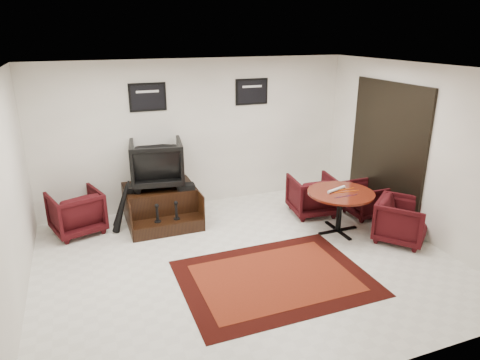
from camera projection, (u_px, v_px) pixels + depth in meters
name	position (u px, v px, depth m)	size (l,w,h in m)	color
ground	(246.00, 261.00, 6.41)	(6.00, 6.00, 0.00)	white
room_shell	(270.00, 141.00, 6.06)	(6.02, 5.02, 2.81)	white
area_rug	(275.00, 278.00, 5.96)	(2.58, 1.93, 0.01)	black
shine_podium	(161.00, 205.00, 7.70)	(1.23, 1.26, 0.63)	black
shine_chair	(157.00, 161.00, 7.55)	(0.89, 0.84, 0.92)	black
shoes_pair	(134.00, 189.00, 7.39)	(0.29, 0.33, 0.10)	black
polish_kit	(186.00, 187.00, 7.50)	(0.28, 0.19, 0.10)	black
umbrella_black	(122.00, 206.00, 7.20)	(0.35, 0.13, 0.94)	black
umbrella_hooked	(121.00, 204.00, 7.44)	(0.30, 0.11, 0.81)	black
armchair_side	(76.00, 210.00, 7.20)	(0.79, 0.74, 0.81)	black
meeting_table	(341.00, 197.00, 7.15)	(1.11, 1.11, 0.72)	#451009
table_chair_back	(312.00, 193.00, 7.96)	(0.78, 0.73, 0.81)	black
table_chair_window	(367.00, 198.00, 7.90)	(0.67, 0.63, 0.69)	black
table_chair_corner	(402.00, 219.00, 6.91)	(0.76, 0.71, 0.78)	black
paper_roll	(336.00, 189.00, 7.16)	(0.05, 0.05, 0.42)	silver
table_clutter	(345.00, 192.00, 7.11)	(0.57, 0.30, 0.01)	#D6560B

